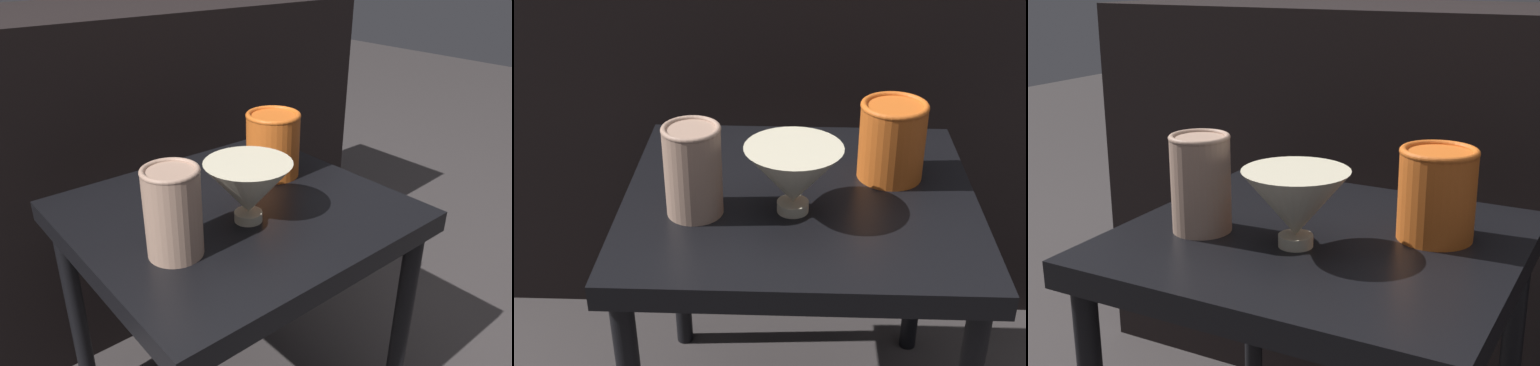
# 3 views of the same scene
# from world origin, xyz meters

# --- Properties ---
(table) EXTENTS (0.58, 0.53, 0.52)m
(table) POSITION_xyz_m (0.00, 0.00, 0.46)
(table) COLOR black
(table) RESTS_ON ground_plane
(couch_backdrop) EXTENTS (1.46, 0.50, 0.83)m
(couch_backdrop) POSITION_xyz_m (0.00, 0.61, 0.41)
(couch_backdrop) COLOR black
(couch_backdrop) RESTS_ON ground_plane
(bowl) EXTENTS (0.15, 0.15, 0.11)m
(bowl) POSITION_xyz_m (-0.01, -0.06, 0.59)
(bowl) COLOR beige
(bowl) RESTS_ON table
(vase_textured_left) EXTENTS (0.09, 0.09, 0.15)m
(vase_textured_left) POSITION_xyz_m (-0.17, -0.06, 0.60)
(vase_textured_left) COLOR tan
(vase_textured_left) RESTS_ON table
(vase_colorful_right) EXTENTS (0.11, 0.11, 0.14)m
(vase_colorful_right) POSITION_xyz_m (0.15, 0.07, 0.59)
(vase_colorful_right) COLOR orange
(vase_colorful_right) RESTS_ON table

